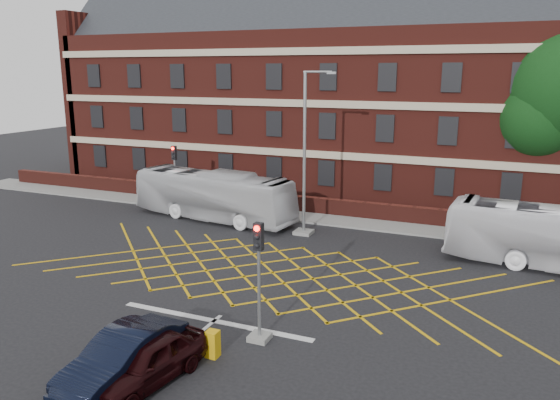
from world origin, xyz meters
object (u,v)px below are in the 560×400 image
at_px(direction_signs, 174,184).
at_px(traffic_light_far, 175,182).
at_px(bus_left, 213,195).
at_px(utility_cabinet, 213,344).
at_px(car_maroon, 146,361).
at_px(traffic_light_near, 259,293).
at_px(car_navy, 123,357).
at_px(street_lamp, 305,180).

bearing_deg(direction_signs, traffic_light_far, -52.95).
distance_m(bus_left, utility_cabinet, 17.34).
bearing_deg(traffic_light_far, bus_left, -22.35).
bearing_deg(direction_signs, car_maroon, -58.47).
xyz_separation_m(traffic_light_near, direction_signs, (-14.21, 16.12, -0.39)).
xyz_separation_m(car_navy, traffic_light_far, (-10.62, 18.88, 1.00)).
xyz_separation_m(car_navy, traffic_light_near, (2.74, 3.89, 1.00)).
bearing_deg(bus_left, street_lamp, -88.22).
distance_m(traffic_light_near, direction_signs, 21.49).
relative_size(bus_left, car_maroon, 2.64).
bearing_deg(street_lamp, bus_left, 172.93).
xyz_separation_m(bus_left, street_lamp, (6.48, -0.80, 1.65)).
xyz_separation_m(bus_left, utility_cabinet, (8.55, -15.04, -1.09)).
distance_m(car_navy, street_lamp, 16.66).
xyz_separation_m(bus_left, traffic_light_far, (-3.87, 1.59, 0.22)).
bearing_deg(traffic_light_near, utility_cabinet, -119.67).
bearing_deg(bus_left, direction_signs, 68.91).
xyz_separation_m(car_maroon, traffic_light_near, (2.01, 3.76, 1.05)).
relative_size(traffic_light_near, street_lamp, 0.46).
height_order(traffic_light_near, utility_cabinet, traffic_light_near).
bearing_deg(traffic_light_near, traffic_light_far, 131.70).
xyz_separation_m(car_maroon, street_lamp, (-1.00, 16.35, 2.48)).
xyz_separation_m(traffic_light_far, direction_signs, (-0.85, 1.13, -0.39)).
bearing_deg(car_maroon, street_lamp, 102.80).
height_order(car_maroon, traffic_light_far, traffic_light_far).
xyz_separation_m(car_maroon, direction_signs, (-12.20, 19.88, 0.66)).
bearing_deg(traffic_light_far, car_maroon, -58.82).
bearing_deg(traffic_light_near, direction_signs, 131.39).
bearing_deg(car_navy, direction_signs, 122.59).
distance_m(car_navy, direction_signs, 23.07).
height_order(bus_left, street_lamp, street_lamp).
height_order(direction_signs, utility_cabinet, direction_signs).
height_order(traffic_light_far, street_lamp, street_lamp).
bearing_deg(car_navy, traffic_light_far, 122.12).
relative_size(bus_left, street_lamp, 1.21).
bearing_deg(utility_cabinet, traffic_light_far, 126.74).
distance_m(traffic_light_far, utility_cabinet, 20.80).
distance_m(car_navy, car_maroon, 0.74).
bearing_deg(direction_signs, car_navy, -60.17).
relative_size(bus_left, utility_cabinet, 12.12).
height_order(car_maroon, utility_cabinet, car_maroon).
height_order(car_navy, direction_signs, direction_signs).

